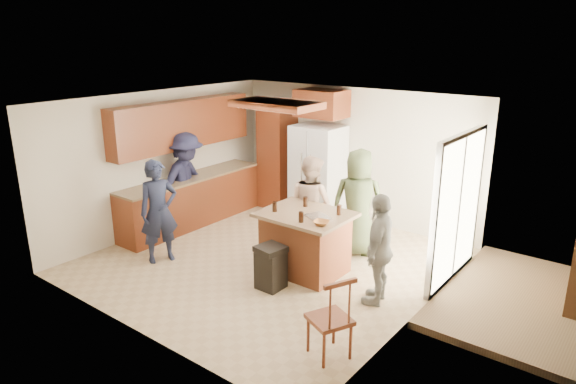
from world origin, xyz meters
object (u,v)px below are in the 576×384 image
Objects in this scene: person_front_left at (159,211)px; kitchen_island at (305,242)px; spindle_chair at (331,320)px; refrigerator at (318,173)px; person_behind_right at (358,203)px; person_counter at (187,181)px; person_behind_left at (311,204)px; person_side_right at (380,249)px; trash_bin at (271,267)px.

person_front_left reaches higher than kitchen_island.
person_front_left is at bearing 171.81° from spindle_chair.
kitchen_island is at bearing -59.80° from refrigerator.
person_behind_right is 0.98× the size of person_counter.
person_behind_left is 0.89× the size of refrigerator.
kitchen_island is (-1.29, 0.14, -0.28)m from person_side_right.
person_behind_left is 0.90× the size of person_counter.
refrigerator reaches higher than trash_bin.
person_side_right reaches higher than spindle_chair.
person_front_left is at bearing -159.46° from person_counter.
spindle_chair is at bearing -5.92° from person_side_right.
person_front_left reaches higher than spindle_chair.
person_behind_left is 1.60m from refrigerator.
person_front_left is 3.55m from spindle_chair.
trash_bin is 1.76m from spindle_chair.
spindle_chair reaches higher than kitchen_island.
person_behind_right is at bearing -140.84° from person_behind_left.
person_front_left is 2.04m from trash_bin.
kitchen_island is (2.75, -0.16, -0.41)m from person_counter.
refrigerator reaches higher than person_front_left.
person_counter reaches higher than person_side_right.
person_front_left is 1.07× the size of person_side_right.
person_counter is at bearing 157.89° from spindle_chair.
refrigerator is at bearing 126.40° from spindle_chair.
trash_bin is at bearing -118.50° from person_counter.
person_front_left is at bearing -152.48° from kitchen_island.
person_side_right is 0.84× the size of refrigerator.
person_behind_left is at bearing -19.71° from person_front_left.
spindle_chair is (1.85, -2.24, -0.35)m from person_behind_left.
person_side_right is 4.06m from person_counter.
trash_bin is (1.13, -2.78, -0.58)m from refrigerator.
trash_bin is 0.63× the size of spindle_chair.
person_behind_left is 0.92× the size of person_behind_right.
person_side_right reaches higher than trash_bin.
person_counter reaches higher than person_front_left.
person_behind_right is at bearing -23.86° from person_front_left.
kitchen_island is at bearing 129.01° from person_behind_left.
person_counter is at bearing 161.88° from trash_bin.
person_side_right is at bearing -6.34° from kitchen_island.
person_counter is (-4.04, 0.30, 0.13)m from person_side_right.
person_behind_right is 0.96× the size of refrigerator.
person_counter is 2.79m from kitchen_island.
refrigerator is 2.86× the size of trash_bin.
refrigerator is (-2.49, 2.20, 0.14)m from person_side_right.
spindle_chair reaches higher than trash_bin.
person_behind_left is 1.87m from person_side_right.
person_side_right is at bearing -41.47° from refrigerator.
person_counter is (-3.03, -0.90, 0.02)m from person_behind_right.
person_behind_left is at bearing 102.46° from trash_bin.
refrigerator is (-1.47, 1.01, 0.03)m from person_behind_right.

